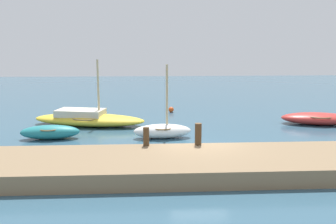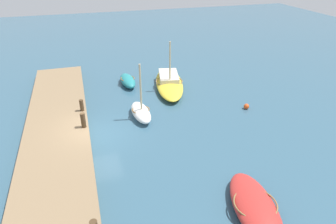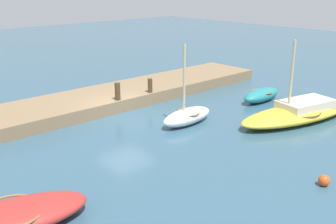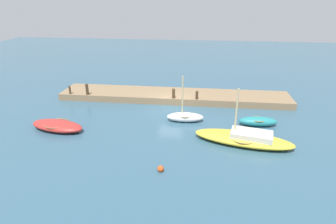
{
  "view_description": "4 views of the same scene",
  "coord_description": "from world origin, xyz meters",
  "views": [
    {
      "loc": [
        -2.21,
        -15.34,
        4.75
      ],
      "look_at": [
        -1.1,
        4.12,
        1.17
      ],
      "focal_mm": 38.83,
      "sensor_mm": 36.0,
      "label": 1
    },
    {
      "loc": [
        16.05,
        -0.34,
        9.89
      ],
      "look_at": [
        0.67,
        4.28,
        1.29
      ],
      "focal_mm": 32.27,
      "sensor_mm": 36.0,
      "label": 2
    },
    {
      "loc": [
        11.45,
        15.82,
        6.54
      ],
      "look_at": [
        0.85,
        4.19,
        1.38
      ],
      "focal_mm": 43.26,
      "sensor_mm": 36.0,
      "label": 3
    },
    {
      "loc": [
        -2.69,
        24.55,
        9.7
      ],
      "look_at": [
        -0.1,
        3.45,
        0.93
      ],
      "focal_mm": 30.65,
      "sensor_mm": 36.0,
      "label": 4
    }
  ],
  "objects": [
    {
      "name": "motorboat_red",
      "position": [
        8.17,
        5.85,
        0.37
      ],
      "size": [
        4.57,
        2.57,
        0.71
      ],
      "rotation": [
        0.0,
        0.0,
        -0.19
      ],
      "color": "#B72D28",
      "rests_on": "ground_plane"
    },
    {
      "name": "rowboat_white",
      "position": [
        -1.45,
        3.02,
        0.41
      ],
      "size": [
        3.05,
        1.26,
        3.81
      ],
      "rotation": [
        0.0,
        0.0,
        0.05
      ],
      "color": "white",
      "rests_on": "ground_plane"
    },
    {
      "name": "dinghy_teal",
      "position": [
        -7.24,
        3.15,
        0.37
      ],
      "size": [
        3.04,
        1.22,
        0.73
      ],
      "rotation": [
        0.0,
        0.0,
        0.04
      ],
      "color": "teal",
      "rests_on": "ground_plane"
    },
    {
      "name": "mooring_post_mid_west",
      "position": [
        -0.11,
        -0.69,
        1.11
      ],
      "size": [
        0.28,
        0.28,
        0.92
      ],
      "primitive_type": "cylinder",
      "color": "#47331E",
      "rests_on": "dock_platform"
    },
    {
      "name": "sailboat_yellow",
      "position": [
        -5.8,
        6.31,
        0.42
      ],
      "size": [
        7.12,
        3.51,
        3.96
      ],
      "rotation": [
        0.0,
        0.0,
        -0.21
      ],
      "color": "gold",
      "rests_on": "ground_plane"
    },
    {
      "name": "marker_buoy",
      "position": [
        -0.51,
        10.41,
        0.19
      ],
      "size": [
        0.39,
        0.39,
        0.39
      ],
      "primitive_type": "sphere",
      "color": "#E54C19",
      "rests_on": "ground_plane"
    },
    {
      "name": "mooring_post_west",
      "position": [
        -2.28,
        -0.69,
        1.03
      ],
      "size": [
        0.25,
        0.25,
        0.78
      ],
      "primitive_type": "cylinder",
      "color": "#47331E",
      "rests_on": "dock_platform"
    },
    {
      "name": "ground_plane",
      "position": [
        0.0,
        0.0,
        0.0
      ],
      "size": [
        84.0,
        84.0,
        0.0
      ],
      "primitive_type": "plane",
      "color": "#33566B"
    },
    {
      "name": "dock_platform",
      "position": [
        0.0,
        -2.28,
        0.32
      ],
      "size": [
        22.4,
        3.67,
        0.65
      ],
      "primitive_type": "cube",
      "color": "#846B4C",
      "rests_on": "ground_plane"
    }
  ]
}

